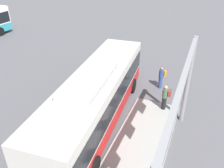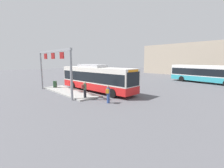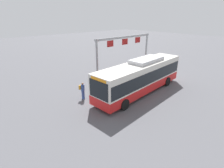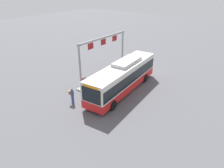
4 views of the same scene
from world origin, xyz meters
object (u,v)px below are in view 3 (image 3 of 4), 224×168
Objects in this scene: bus_main at (141,76)px; person_waiting_near at (100,80)px; trash_bin at (150,69)px; person_boarding at (83,90)px.

person_waiting_near is at bearing -57.36° from bus_main.
bus_main is 13.07× the size of trash_bin.
trash_bin is (-8.36, 0.32, -0.44)m from person_waiting_near.
person_boarding is 11.15m from trash_bin.
person_boarding is 1.86× the size of trash_bin.
person_waiting_near is at bearing -2.16° from trash_bin.
person_waiting_near is 1.86× the size of trash_bin.
person_waiting_near is 8.38m from trash_bin.
person_boarding is at bearing -79.99° from person_waiting_near.
person_boarding reaches higher than trash_bin.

